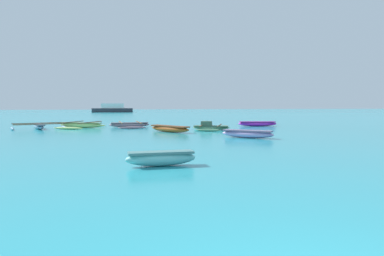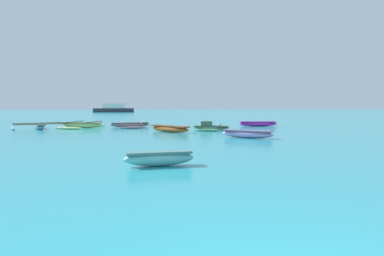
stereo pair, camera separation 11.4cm
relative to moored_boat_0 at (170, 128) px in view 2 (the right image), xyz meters
The scene contains 9 objects.
moored_boat_0 is the anchor object (origin of this frame).
moored_boat_1 8.87m from the moored_boat_0, 140.59° to the left, with size 3.92×4.60×0.51m.
moored_boat_2 6.41m from the moored_boat_0, 50.60° to the right, with size 2.93×2.48×0.46m.
moored_boat_3 3.85m from the moored_boat_0, 27.55° to the left, with size 3.02×4.17×0.66m.
moored_boat_4 11.23m from the moored_boat_0, 153.61° to the left, with size 4.47×3.57×0.46m.
moored_boat_5 9.82m from the moored_boat_0, 30.00° to the left, with size 3.54×1.34×0.43m.
moored_boat_6 13.34m from the moored_boat_0, 97.77° to the right, with size 2.34×0.72×0.48m.
moored_boat_7 6.48m from the moored_boat_0, 115.86° to the left, with size 3.47×4.72×0.46m.
distant_ferry 59.00m from the moored_boat_0, 96.67° to the left, with size 9.39×2.07×2.07m.
Camera 2 is at (-1.80, -2.19, 2.03)m, focal length 32.00 mm.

